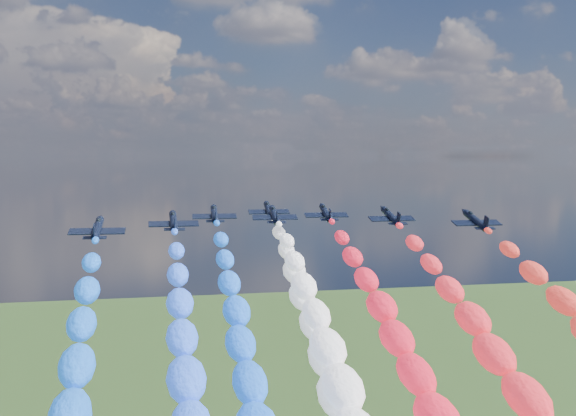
{
  "coord_description": "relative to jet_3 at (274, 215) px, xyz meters",
  "views": [
    {
      "loc": [
        -25.09,
        -122.27,
        104.91
      ],
      "look_at": [
        0.0,
        4.0,
        95.35
      ],
      "focal_mm": 43.36,
      "sensor_mm": 36.0,
      "label": 1
    }
  ],
  "objects": [
    {
      "name": "jet_0",
      "position": [
        -32.47,
        -19.67,
        0.0
      ],
      "size": [
        9.34,
        12.47,
        5.66
      ],
      "primitive_type": null,
      "rotation": [
        0.27,
        0.0,
        -0.04
      ],
      "color": "black"
    },
    {
      "name": "jet_1",
      "position": [
        -20.04,
        -9.48,
        0.0
      ],
      "size": [
        8.87,
        12.13,
        5.66
      ],
      "primitive_type": null,
      "rotation": [
        0.27,
        0.0,
        0.0
      ],
      "color": "black"
    },
    {
      "name": "jet_2",
      "position": [
        -11.45,
        4.58,
        0.0
      ],
      "size": [
        9.41,
        12.52,
        5.66
      ],
      "primitive_type": null,
      "rotation": [
        0.27,
        0.0,
        -0.05
      ],
      "color": "black"
    },
    {
      "name": "jet_3",
      "position": [
        0.0,
        0.0,
        0.0
      ],
      "size": [
        9.56,
        12.62,
        5.66
      ],
      "primitive_type": null,
      "rotation": [
        0.27,
        0.0,
        -0.06
      ],
      "color": "black"
    },
    {
      "name": "jet_4",
      "position": [
        1.15,
        13.8,
        0.0
      ],
      "size": [
        9.37,
        12.49,
        5.66
      ],
      "primitive_type": null,
      "rotation": [
        0.27,
        0.0,
        -0.05
      ],
      "color": "black"
    },
    {
      "name": "trail_4",
      "position": [
        1.15,
        -39.99,
        -22.68
      ],
      "size": [
        7.15,
        105.07,
        49.85
      ],
      "primitive_type": null,
      "color": "white"
    },
    {
      "name": "jet_5",
      "position": [
        11.29,
        3.27,
        0.0
      ],
      "size": [
        9.45,
        12.55,
        5.66
      ],
      "primitive_type": null,
      "rotation": [
        0.27,
        0.0,
        -0.05
      ],
      "color": "black"
    },
    {
      "name": "trail_5",
      "position": [
        11.29,
        -50.52,
        -22.68
      ],
      "size": [
        7.15,
        105.07,
        49.85
      ],
      "primitive_type": null,
      "color": "red"
    },
    {
      "name": "jet_6",
      "position": [
        21.57,
        -7.27,
        0.0
      ],
      "size": [
        9.0,
        12.22,
        5.66
      ],
      "primitive_type": null,
      "rotation": [
        0.27,
        0.0,
        0.01
      ],
      "color": "black"
    },
    {
      "name": "jet_7",
      "position": [
        33.72,
        -18.41,
        0.0
      ],
      "size": [
        8.95,
        12.19,
        5.66
      ],
      "primitive_type": null,
      "rotation": [
        0.27,
        0.0,
        -0.01
      ],
      "color": "black"
    }
  ]
}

